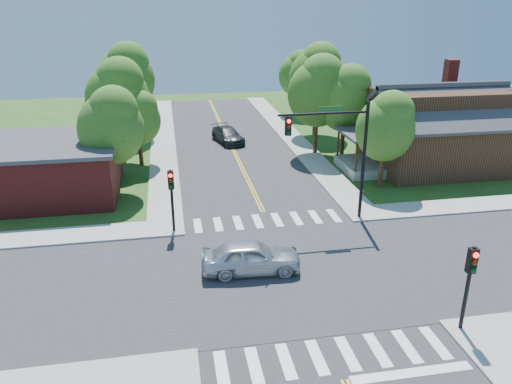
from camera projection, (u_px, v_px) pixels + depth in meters
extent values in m
plane|color=#2D4A17|center=(292.00, 273.00, 24.48)|extent=(100.00, 100.00, 0.00)
cube|color=#2D2D30|center=(292.00, 273.00, 24.47)|extent=(10.00, 90.00, 0.04)
cube|color=#2D2D30|center=(292.00, 273.00, 24.47)|extent=(90.00, 10.00, 0.04)
cube|color=#2D2D30|center=(292.00, 273.00, 24.48)|extent=(10.20, 10.20, 0.06)
cube|color=#9E9B93|center=(291.00, 136.00, 48.38)|extent=(2.20, 40.00, 0.14)
cube|color=#9E9B93|center=(163.00, 142.00, 46.37)|extent=(2.20, 40.00, 0.14)
cube|color=white|center=(198.00, 226.00, 29.46)|extent=(0.45, 2.00, 0.01)
cube|color=white|center=(218.00, 224.00, 29.65)|extent=(0.45, 2.00, 0.01)
cube|color=white|center=(238.00, 223.00, 29.85)|extent=(0.45, 2.00, 0.01)
cube|color=white|center=(258.00, 221.00, 30.05)|extent=(0.45, 2.00, 0.01)
cube|color=white|center=(277.00, 220.00, 30.25)|extent=(0.45, 2.00, 0.01)
cube|color=white|center=(296.00, 218.00, 30.45)|extent=(0.45, 2.00, 0.01)
cube|color=white|center=(315.00, 217.00, 30.64)|extent=(0.45, 2.00, 0.01)
cube|color=white|center=(334.00, 215.00, 30.84)|extent=(0.45, 2.00, 0.01)
cube|color=white|center=(222.00, 369.00, 18.09)|extent=(0.45, 2.00, 0.01)
cube|color=white|center=(254.00, 365.00, 18.29)|extent=(0.45, 2.00, 0.01)
cube|color=white|center=(286.00, 361.00, 18.48)|extent=(0.45, 2.00, 0.01)
cube|color=white|center=(317.00, 357.00, 18.68)|extent=(0.45, 2.00, 0.01)
cube|color=white|center=(348.00, 353.00, 18.88)|extent=(0.45, 2.00, 0.01)
cube|color=white|center=(378.00, 350.00, 19.08)|extent=(0.45, 2.00, 0.01)
cube|color=white|center=(407.00, 346.00, 19.28)|extent=(0.45, 2.00, 0.01)
cube|color=white|center=(435.00, 343.00, 19.47)|extent=(0.45, 2.00, 0.01)
cube|color=yellow|center=(226.00, 136.00, 48.51)|extent=(0.10, 37.50, 0.01)
cube|color=yellow|center=(228.00, 136.00, 48.55)|extent=(0.10, 37.50, 0.01)
cube|color=white|center=(411.00, 374.00, 17.93)|extent=(4.60, 0.45, 0.09)
cylinder|color=black|center=(363.00, 162.00, 29.23)|extent=(0.20, 0.20, 7.20)
cylinder|color=black|center=(323.00, 114.00, 27.71)|extent=(5.20, 0.14, 0.14)
cube|color=#19591E|center=(331.00, 109.00, 27.64)|extent=(1.40, 0.04, 0.30)
cube|color=black|center=(288.00, 126.00, 27.61)|extent=(0.34, 0.28, 1.05)
sphere|color=#FF0C0C|center=(289.00, 121.00, 27.34)|extent=(0.22, 0.22, 0.22)
sphere|color=#3F2605|center=(289.00, 127.00, 27.45)|extent=(0.22, 0.22, 0.22)
sphere|color=#05330F|center=(289.00, 133.00, 27.57)|extent=(0.22, 0.22, 0.22)
cylinder|color=black|center=(467.00, 290.00, 19.58)|extent=(0.16, 0.16, 3.80)
cube|color=black|center=(472.00, 260.00, 19.10)|extent=(0.34, 0.28, 1.05)
sphere|color=#FF0C0C|center=(476.00, 255.00, 18.83)|extent=(0.22, 0.22, 0.22)
sphere|color=#3F2605|center=(475.00, 263.00, 18.94)|extent=(0.22, 0.22, 0.22)
sphere|color=#05330F|center=(473.00, 270.00, 19.06)|extent=(0.22, 0.22, 0.22)
cylinder|color=black|center=(172.00, 202.00, 28.00)|extent=(0.16, 0.16, 3.80)
cube|color=black|center=(171.00, 180.00, 27.52)|extent=(0.34, 0.28, 1.05)
sphere|color=#FF0C0C|center=(170.00, 176.00, 27.25)|extent=(0.22, 0.22, 0.22)
sphere|color=#3F2605|center=(171.00, 181.00, 27.37)|extent=(0.22, 0.22, 0.22)
sphere|color=#05330F|center=(171.00, 187.00, 27.48)|extent=(0.22, 0.22, 0.22)
cube|color=#321811|center=(436.00, 142.00, 39.28)|extent=(10.00, 8.00, 4.00)
cube|color=#9E9B93|center=(359.00, 166.00, 38.84)|extent=(2.60, 4.50, 0.70)
cylinder|color=#321811|center=(356.00, 159.00, 36.37)|extent=(0.18, 0.18, 2.50)
cylinder|color=#321811|center=(338.00, 145.00, 40.04)|extent=(0.18, 0.18, 2.50)
cube|color=#38383D|center=(362.00, 134.00, 37.89)|extent=(2.80, 4.80, 0.18)
cube|color=maroon|center=(445.00, 112.00, 42.33)|extent=(0.90, 0.90, 7.11)
cube|color=maroon|center=(41.00, 170.00, 33.61)|extent=(10.00, 8.00, 3.50)
cube|color=#38383D|center=(37.00, 144.00, 32.93)|extent=(10.40, 8.40, 0.25)
cylinder|color=#382314|center=(381.00, 170.00, 35.18)|extent=(0.34, 0.34, 2.57)
ellipsoid|color=#325D1B|center=(385.00, 129.00, 34.12)|extent=(4.06, 3.86, 4.47)
sphere|color=#325D1B|center=(392.00, 112.00, 33.55)|extent=(2.98, 2.98, 2.98)
cylinder|color=#382314|center=(342.00, 140.00, 41.97)|extent=(0.34, 0.34, 2.89)
ellipsoid|color=#325D1B|center=(345.00, 101.00, 40.78)|extent=(4.56, 4.33, 5.01)
sphere|color=#325D1B|center=(351.00, 85.00, 40.15)|extent=(3.34, 3.34, 3.34)
cylinder|color=#382314|center=(315.00, 118.00, 48.73)|extent=(0.34, 0.34, 3.31)
ellipsoid|color=#325D1B|center=(316.00, 79.00, 47.37)|extent=(5.22, 4.96, 5.75)
sphere|color=#325D1B|center=(321.00, 62.00, 46.67)|extent=(3.83, 3.83, 3.83)
cylinder|color=#382314|center=(297.00, 103.00, 57.25)|extent=(0.34, 0.34, 2.70)
ellipsoid|color=#325D1B|center=(298.00, 76.00, 56.14)|extent=(4.27, 4.06, 4.70)
sphere|color=#325D1B|center=(301.00, 64.00, 55.54)|extent=(3.13, 3.13, 3.13)
cylinder|color=#382314|center=(116.00, 173.00, 34.13)|extent=(0.34, 0.34, 2.76)
ellipsoid|color=#325D1B|center=(111.00, 129.00, 32.99)|extent=(4.36, 4.14, 4.80)
sphere|color=#325D1B|center=(113.00, 110.00, 32.38)|extent=(3.20, 3.20, 3.20)
cylinder|color=#382314|center=(122.00, 144.00, 40.37)|extent=(0.34, 0.34, 3.17)
ellipsoid|color=#325D1B|center=(118.00, 99.00, 39.06)|extent=(5.00, 4.75, 5.50)
sphere|color=#325D1B|center=(120.00, 80.00, 38.38)|extent=(3.67, 3.67, 3.67)
cylinder|color=#382314|center=(130.00, 120.00, 47.79)|extent=(0.34, 0.34, 3.35)
ellipsoid|color=#325D1B|center=(126.00, 80.00, 46.41)|extent=(5.29, 5.02, 5.82)
sphere|color=#325D1B|center=(128.00, 63.00, 45.70)|extent=(3.88, 3.88, 3.88)
cylinder|color=#382314|center=(135.00, 106.00, 56.57)|extent=(0.34, 0.34, 2.35)
ellipsoid|color=#325D1B|center=(133.00, 82.00, 55.60)|extent=(3.70, 3.52, 4.07)
sphere|color=#325D1B|center=(135.00, 72.00, 55.06)|extent=(2.72, 2.72, 2.72)
cylinder|color=#382314|center=(316.00, 136.00, 42.60)|extent=(0.34, 0.34, 3.16)
ellipsoid|color=#325D1B|center=(318.00, 94.00, 41.30)|extent=(5.00, 4.75, 5.50)
sphere|color=#325D1B|center=(323.00, 76.00, 40.62)|extent=(3.66, 3.66, 3.66)
cylinder|color=#382314|center=(141.00, 151.00, 39.90)|extent=(0.34, 0.34, 2.25)
ellipsoid|color=#325D1B|center=(138.00, 120.00, 38.97)|extent=(3.55, 3.38, 3.91)
sphere|color=#325D1B|center=(141.00, 107.00, 38.45)|extent=(2.61, 2.61, 2.61)
imported|color=silver|center=(251.00, 257.00, 24.27)|extent=(2.57, 5.08, 1.64)
imported|color=#2A2D2F|center=(228.00, 135.00, 46.24)|extent=(4.22, 5.71, 1.39)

